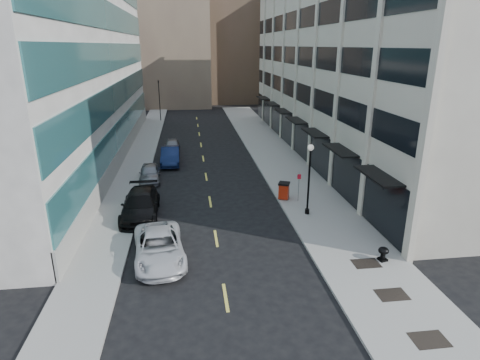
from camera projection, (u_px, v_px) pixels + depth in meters
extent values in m
plane|color=black|center=(230.00, 326.00, 16.61)|extent=(160.00, 160.00, 0.00)
cube|color=#9B9A8D|center=(289.00, 173.00, 36.29)|extent=(5.00, 80.00, 0.15)
cube|color=#9B9A8D|center=(131.00, 179.00, 34.57)|extent=(3.00, 80.00, 0.15)
cube|color=beige|center=(366.00, 66.00, 41.17)|extent=(14.00, 46.00, 18.00)
cube|color=black|center=(297.00, 135.00, 42.56)|extent=(0.18, 46.00, 3.60)
cube|color=black|center=(299.00, 92.00, 41.12)|extent=(0.12, 46.00, 1.80)
cube|color=black|center=(300.00, 56.00, 40.00)|extent=(0.12, 46.00, 1.80)
cube|color=black|center=(302.00, 18.00, 38.88)|extent=(0.12, 46.00, 1.80)
cube|color=beige|center=(432.00, 91.00, 18.71)|extent=(0.35, 0.60, 18.00)
cube|color=beige|center=(375.00, 80.00, 24.35)|extent=(0.35, 0.60, 18.00)
cube|color=beige|center=(339.00, 74.00, 29.98)|extent=(0.35, 0.60, 18.00)
cube|color=beige|center=(315.00, 69.00, 35.62)|extent=(0.35, 0.60, 18.00)
cube|color=beige|center=(297.00, 66.00, 41.26)|extent=(0.35, 0.60, 18.00)
cube|color=beige|center=(284.00, 63.00, 46.89)|extent=(0.35, 0.60, 18.00)
cube|color=beige|center=(273.00, 61.00, 52.53)|extent=(0.35, 0.60, 18.00)
cube|color=beige|center=(264.00, 60.00, 58.16)|extent=(0.35, 0.60, 18.00)
cube|color=black|center=(378.00, 176.00, 23.08)|extent=(1.30, 4.00, 0.12)
cube|color=black|center=(340.00, 150.00, 28.72)|extent=(1.30, 4.00, 0.12)
cube|color=black|center=(315.00, 133.00, 34.35)|extent=(1.30, 4.00, 0.12)
cube|color=black|center=(296.00, 120.00, 39.99)|extent=(1.30, 4.00, 0.12)
cube|color=black|center=(283.00, 111.00, 45.63)|extent=(1.30, 4.00, 0.12)
cube|color=black|center=(272.00, 104.00, 51.26)|extent=(1.30, 4.00, 0.12)
cube|color=black|center=(263.00, 98.00, 56.90)|extent=(1.30, 4.00, 0.12)
cube|color=white|center=(25.00, 57.00, 36.80)|extent=(16.00, 46.00, 20.00)
cube|color=#9B9A8D|center=(124.00, 150.00, 40.70)|extent=(0.20, 46.00, 1.80)
cube|color=#317173|center=(122.00, 130.00, 40.03)|extent=(0.14, 45.60, 2.40)
cube|color=#317173|center=(119.00, 94.00, 38.91)|extent=(0.14, 45.60, 2.40)
cube|color=#317173|center=(115.00, 57.00, 37.79)|extent=(0.14, 45.60, 2.40)
cube|color=#317173|center=(111.00, 17.00, 36.67)|extent=(0.14, 45.60, 2.40)
cube|color=#806E54|center=(170.00, 28.00, 75.51)|extent=(14.00, 18.00, 28.00)
cube|color=brown|center=(231.00, 13.00, 79.78)|extent=(12.00, 16.00, 34.00)
cube|color=#806E54|center=(125.00, 45.00, 84.64)|extent=(12.00, 14.00, 22.00)
cube|color=beige|center=(286.00, 51.00, 77.61)|extent=(10.00, 14.00, 20.00)
cube|color=black|center=(429.00, 340.00, 15.61)|extent=(1.40, 1.00, 0.01)
cube|color=black|center=(392.00, 295.00, 18.43)|extent=(1.40, 1.00, 0.01)
cube|color=black|center=(366.00, 263.00, 21.06)|extent=(1.40, 1.00, 0.01)
cube|color=#D8CC4C|center=(226.00, 297.00, 18.48)|extent=(0.15, 2.20, 0.01)
cube|color=#D8CC4C|center=(216.00, 238.00, 24.12)|extent=(0.15, 2.20, 0.01)
cube|color=#D8CC4C|center=(210.00, 202.00, 29.76)|extent=(0.15, 2.20, 0.01)
cube|color=#D8CC4C|center=(206.00, 177.00, 35.39)|extent=(0.15, 2.20, 0.01)
cube|color=#D8CC4C|center=(203.00, 159.00, 41.03)|extent=(0.15, 2.20, 0.01)
cube|color=#D8CC4C|center=(201.00, 145.00, 46.66)|extent=(0.15, 2.20, 0.01)
cube|color=#D8CC4C|center=(199.00, 134.00, 52.30)|extent=(0.15, 2.20, 0.01)
cube|color=#D8CC4C|center=(198.00, 125.00, 57.94)|extent=(0.15, 2.20, 0.01)
cube|color=#D8CC4C|center=(197.00, 118.00, 63.57)|extent=(0.15, 2.20, 0.01)
cylinder|color=black|center=(160.00, 101.00, 60.06)|extent=(0.12, 0.12, 6.00)
imported|color=black|center=(158.00, 81.00, 59.10)|extent=(0.66, 0.66, 1.98)
imported|color=silver|center=(159.00, 247.00, 21.48)|extent=(3.18, 5.82, 1.55)
imported|color=black|center=(140.00, 205.00, 26.94)|extent=(2.38, 5.83, 1.69)
imported|color=gray|center=(150.00, 173.00, 34.08)|extent=(1.92, 4.31, 1.44)
imported|color=#121E44|center=(170.00, 156.00, 38.90)|extent=(1.78, 5.00, 1.64)
imported|color=slate|center=(172.00, 146.00, 43.50)|extent=(1.62, 4.01, 1.36)
cube|color=#A31F0A|center=(284.00, 191.00, 29.73)|extent=(0.91, 0.91, 1.12)
cube|color=black|center=(284.00, 183.00, 29.54)|extent=(1.03, 1.03, 0.13)
cylinder|color=black|center=(280.00, 196.00, 30.21)|extent=(0.07, 0.25, 0.25)
cylinder|color=black|center=(285.00, 195.00, 30.26)|extent=(0.07, 0.25, 0.25)
cylinder|color=black|center=(307.00, 211.00, 27.24)|extent=(0.30, 0.30, 0.34)
cylinder|color=black|center=(309.00, 181.00, 26.55)|extent=(0.13, 0.13, 4.30)
sphere|color=silver|center=(311.00, 147.00, 25.81)|extent=(0.41, 0.41, 0.41)
cone|color=black|center=(311.00, 144.00, 25.74)|extent=(0.11, 0.11, 0.17)
cylinder|color=slate|center=(299.00, 187.00, 29.12)|extent=(0.04, 0.04, 2.22)
cube|color=red|center=(299.00, 177.00, 28.85)|extent=(0.26, 0.05, 0.35)
cube|color=black|center=(382.00, 259.00, 21.35)|extent=(0.51, 0.51, 0.12)
cylinder|color=black|center=(383.00, 255.00, 21.28)|extent=(0.26, 0.26, 0.40)
ellipsoid|color=black|center=(384.00, 251.00, 21.19)|extent=(0.56, 0.56, 0.39)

